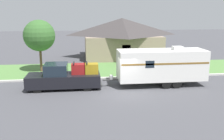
# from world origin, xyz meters

# --- Properties ---
(ground_plane) EXTENTS (120.00, 120.00, 0.00)m
(ground_plane) POSITION_xyz_m (0.00, 0.00, 0.00)
(ground_plane) COLOR #47474C
(curb_strip) EXTENTS (80.00, 0.30, 0.14)m
(curb_strip) POSITION_xyz_m (0.00, 3.75, 0.07)
(curb_strip) COLOR beige
(curb_strip) RESTS_ON ground_plane
(lawn_strip) EXTENTS (80.00, 7.00, 0.03)m
(lawn_strip) POSITION_xyz_m (0.00, 7.40, 0.01)
(lawn_strip) COLOR #568442
(lawn_strip) RESTS_ON ground_plane
(house_across_street) EXTENTS (10.38, 7.57, 5.12)m
(house_across_street) POSITION_xyz_m (2.39, 14.36, 2.66)
(house_across_street) COLOR gray
(house_across_street) RESTS_ON ground_plane
(pickup_truck) EXTENTS (5.83, 2.05, 2.09)m
(pickup_truck) POSITION_xyz_m (-4.28, 1.26, 0.92)
(pickup_truck) COLOR black
(pickup_truck) RESTS_ON ground_plane
(travel_trailer) EXTENTS (8.43, 2.32, 3.23)m
(travel_trailer) POSITION_xyz_m (3.62, 1.26, 1.72)
(travel_trailer) COLOR black
(travel_trailer) RESTS_ON ground_plane
(mailbox) EXTENTS (0.48, 0.20, 1.37)m
(mailbox) POSITION_xyz_m (6.02, 4.41, 1.05)
(mailbox) COLOR brown
(mailbox) RESTS_ON ground_plane
(tree_in_yard) EXTENTS (3.11, 3.11, 5.21)m
(tree_in_yard) POSITION_xyz_m (-7.00, 7.29, 3.64)
(tree_in_yard) COLOR brown
(tree_in_yard) RESTS_ON ground_plane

